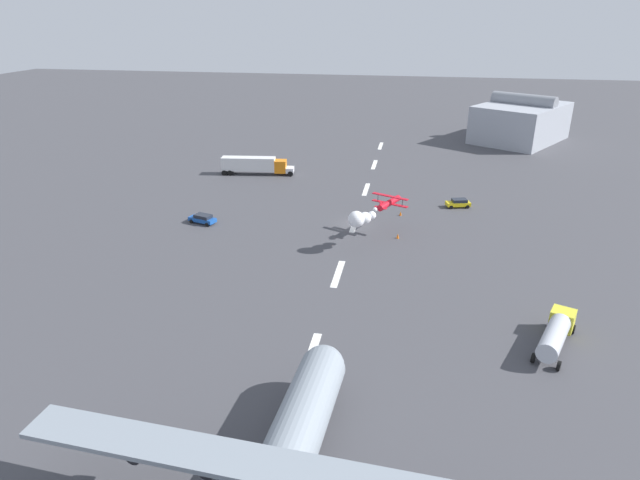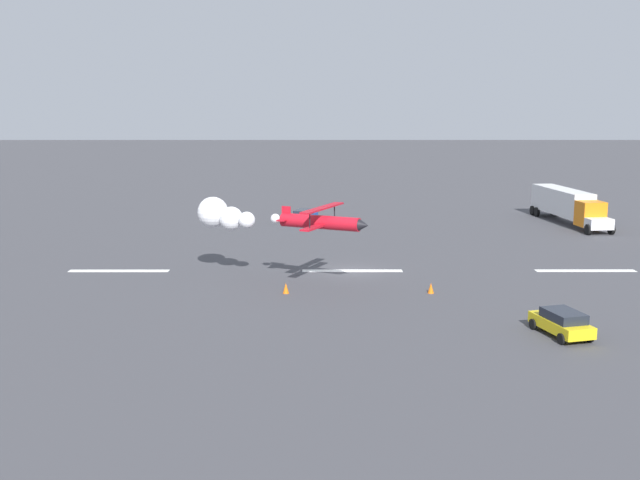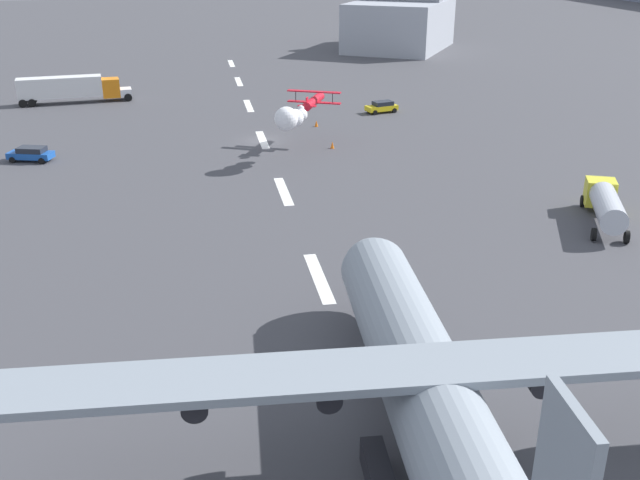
# 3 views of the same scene
# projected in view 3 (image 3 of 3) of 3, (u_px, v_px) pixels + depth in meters

# --- Properties ---
(ground_plane) EXTENTS (440.00, 440.00, 0.00)m
(ground_plane) POSITION_uv_depth(u_px,v_px,m) (263.00, 140.00, 83.56)
(ground_plane) COLOR #424247
(ground_plane) RESTS_ON ground
(runway_stripe_0) EXTENTS (8.00, 0.90, 0.01)m
(runway_stripe_0) POSITION_uv_depth(u_px,v_px,m) (231.00, 63.00, 134.42)
(runway_stripe_0) COLOR white
(runway_stripe_0) RESTS_ON ground
(runway_stripe_1) EXTENTS (8.00, 0.90, 0.01)m
(runway_stripe_1) POSITION_uv_depth(u_px,v_px,m) (239.00, 82.00, 117.46)
(runway_stripe_1) COLOR white
(runway_stripe_1) RESTS_ON ground
(runway_stripe_2) EXTENTS (8.00, 0.90, 0.01)m
(runway_stripe_2) POSITION_uv_depth(u_px,v_px,m) (249.00, 106.00, 100.51)
(runway_stripe_2) COLOR white
(runway_stripe_2) RESTS_ON ground
(runway_stripe_3) EXTENTS (8.00, 0.90, 0.01)m
(runway_stripe_3) POSITION_uv_depth(u_px,v_px,m) (263.00, 140.00, 83.56)
(runway_stripe_3) COLOR white
(runway_stripe_3) RESTS_ON ground
(runway_stripe_4) EXTENTS (8.00, 0.90, 0.01)m
(runway_stripe_4) POSITION_uv_depth(u_px,v_px,m) (284.00, 191.00, 66.60)
(runway_stripe_4) COLOR white
(runway_stripe_4) RESTS_ON ground
(runway_stripe_5) EXTENTS (8.00, 0.90, 0.01)m
(runway_stripe_5) POSITION_uv_depth(u_px,v_px,m) (319.00, 278.00, 49.65)
(runway_stripe_5) COLOR white
(runway_stripe_5) RESTS_ON ground
(cargo_transport_plane) EXTENTS (29.28, 36.50, 11.21)m
(cargo_transport_plane) POSITION_uv_depth(u_px,v_px,m) (426.00, 384.00, 31.88)
(cargo_transport_plane) COLOR gray
(cargo_transport_plane) RESTS_ON ground
(stunt_biplane_red) EXTENTS (12.98, 8.37, 2.42)m
(stunt_biplane_red) POSITION_uv_depth(u_px,v_px,m) (297.00, 113.00, 74.79)
(stunt_biplane_red) COLOR red
(semi_truck_orange) EXTENTS (4.69, 15.52, 3.70)m
(semi_truck_orange) POSITION_uv_depth(u_px,v_px,m) (71.00, 88.00, 101.47)
(semi_truck_orange) COLOR silver
(semi_truck_orange) RESTS_ON ground
(fuel_tanker_truck) EXTENTS (9.33, 5.91, 2.90)m
(fuel_tanker_truck) POSITION_uv_depth(u_px,v_px,m) (606.00, 204.00, 58.39)
(fuel_tanker_truck) COLOR yellow
(fuel_tanker_truck) RESTS_ON ground
(followme_car_yellow) EXTENTS (3.05, 4.90, 1.52)m
(followme_car_yellow) POSITION_uv_depth(u_px,v_px,m) (31.00, 154.00, 75.31)
(followme_car_yellow) COLOR #194CA5
(followme_car_yellow) RESTS_ON ground
(airport_staff_sedan) EXTENTS (2.89, 4.55, 1.52)m
(airport_staff_sedan) POSITION_uv_depth(u_px,v_px,m) (382.00, 107.00, 96.29)
(airport_staff_sedan) COLOR yellow
(airport_staff_sedan) RESTS_ON ground
(hangar_building) EXTENTS (31.01, 28.44, 12.37)m
(hangar_building) POSITION_uv_depth(u_px,v_px,m) (400.00, 24.00, 149.89)
(hangar_building) COLOR #9EA3AD
(hangar_building) RESTS_ON ground
(traffic_cone_near) EXTENTS (0.44, 0.44, 0.75)m
(traffic_cone_near) POSITION_uv_depth(u_px,v_px,m) (316.00, 124.00, 89.33)
(traffic_cone_near) COLOR orange
(traffic_cone_near) RESTS_ON ground
(traffic_cone_far) EXTENTS (0.44, 0.44, 0.75)m
(traffic_cone_far) POSITION_uv_depth(u_px,v_px,m) (332.00, 145.00, 80.05)
(traffic_cone_far) COLOR orange
(traffic_cone_far) RESTS_ON ground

